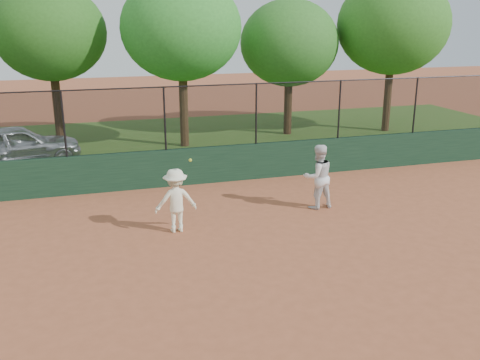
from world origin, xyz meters
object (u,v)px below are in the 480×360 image
object	(u,v)px
tree_4	(393,25)
player_second	(318,177)
tree_2	(181,28)
player_main	(176,201)
tree_3	(290,43)
parked_car	(16,146)
tree_1	(50,33)

from	to	relation	value
tree_4	player_second	bearing A→B (deg)	-130.57
tree_2	player_main	bearing A→B (deg)	-102.40
tree_3	tree_4	distance (m)	4.90
tree_4	parked_car	bearing A→B (deg)	-173.86
parked_car	tree_4	size ratio (longest dim) A/B	0.63
parked_car	tree_2	xyz separation A→B (m)	(6.46, 1.39, 4.04)
player_second	tree_3	distance (m)	10.59
parked_car	tree_3	xyz separation A→B (m)	(11.52, 2.39, 3.35)
tree_1	tree_2	world-z (taller)	tree_2
player_main	tree_3	xyz separation A→B (m)	(7.09, 10.25, 3.29)
player_second	tree_2	bearing A→B (deg)	-82.19
tree_2	tree_3	distance (m)	5.20
parked_car	tree_4	xyz separation A→B (m)	(16.32, 1.76, 4.12)
tree_3	tree_4	world-z (taller)	tree_4
player_main	tree_1	xyz separation A→B (m)	(-2.99, 10.83, 3.80)
player_main	tree_1	world-z (taller)	tree_1
parked_car	tree_1	xyz separation A→B (m)	(1.44, 2.97, 3.86)
parked_car	tree_3	size ratio (longest dim) A/B	0.74
parked_car	tree_3	bearing A→B (deg)	-93.05
parked_car	player_second	distance (m)	11.25
tree_3	tree_4	bearing A→B (deg)	-7.54
player_main	tree_2	world-z (taller)	tree_2
tree_1	tree_3	bearing A→B (deg)	-3.31
player_second	player_main	world-z (taller)	player_main
player_second	tree_3	world-z (taller)	tree_3
player_second	tree_1	size ratio (longest dim) A/B	0.28
tree_3	tree_1	bearing A→B (deg)	176.69
parked_car	tree_1	bearing A→B (deg)	-40.55
parked_car	tree_2	distance (m)	7.75
player_main	tree_1	size ratio (longest dim) A/B	0.30
player_main	tree_3	world-z (taller)	tree_3
player_main	tree_2	bearing A→B (deg)	77.60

